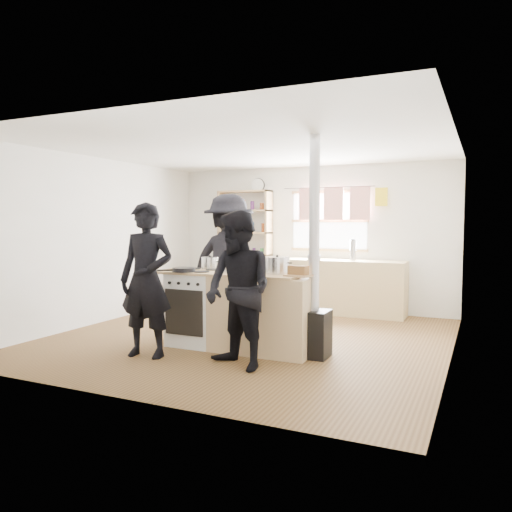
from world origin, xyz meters
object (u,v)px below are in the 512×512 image
at_px(thermos, 353,250).
at_px(roast_tray, 241,269).
at_px(stockpot_stove, 210,263).
at_px(stockpot_counter, 277,265).
at_px(flue_heater, 314,301).
at_px(person_near_left, 146,280).
at_px(cooking_island, 240,311).
at_px(skillet_greens, 184,269).
at_px(person_far, 229,262).
at_px(bread_board, 298,272).
at_px(person_near_right, 239,290).

relative_size(thermos, roast_tray, 0.84).
distance_m(stockpot_stove, stockpot_counter, 0.99).
distance_m(flue_heater, person_near_left, 1.91).
height_order(cooking_island, person_near_left, person_near_left).
relative_size(skillet_greens, person_near_left, 0.23).
relative_size(cooking_island, skillet_greens, 4.97).
relative_size(roast_tray, person_near_left, 0.23).
bearing_deg(person_near_left, person_far, 76.13).
distance_m(skillet_greens, stockpot_counter, 1.15).
height_order(thermos, roast_tray, thermos).
bearing_deg(stockpot_stove, cooking_island, -20.73).
bearing_deg(bread_board, thermos, 91.84).
distance_m(skillet_greens, person_near_right, 1.14).
bearing_deg(person_near_right, stockpot_counter, 106.07).
bearing_deg(person_near_left, skillet_greens, 65.29).
relative_size(cooking_island, person_far, 1.02).
xyz_separation_m(roast_tray, stockpot_counter, (0.46, 0.03, 0.06)).
distance_m(roast_tray, bread_board, 0.80).
height_order(roast_tray, stockpot_stove, stockpot_stove).
xyz_separation_m(skillet_greens, stockpot_stove, (0.13, 0.41, 0.05)).
bearing_deg(thermos, person_near_left, -113.23).
height_order(thermos, person_near_right, person_near_right).
bearing_deg(flue_heater, person_near_left, -155.82).
relative_size(stockpot_stove, person_near_right, 0.13).
bearing_deg(roast_tray, stockpot_counter, 3.67).
bearing_deg(flue_heater, bread_board, -132.12).
distance_m(thermos, person_near_right, 3.52).
bearing_deg(flue_heater, thermos, 94.75).
height_order(thermos, stockpot_counter, thermos).
distance_m(skillet_greens, roast_tray, 0.70).
distance_m(thermos, roast_tray, 2.81).
height_order(thermos, stockpot_stove, thermos).
xyz_separation_m(cooking_island, person_near_right, (0.35, -0.72, 0.36)).
xyz_separation_m(flue_heater, person_near_right, (-0.57, -0.76, 0.18)).
relative_size(stockpot_stove, stockpot_counter, 0.73).
height_order(cooking_island, bread_board, bread_board).
distance_m(thermos, person_far, 2.26).
height_order(thermos, person_far, person_far).
bearing_deg(skillet_greens, stockpot_stove, 72.36).
bearing_deg(person_near_left, stockpot_counter, 24.57).
bearing_deg(skillet_greens, cooking_island, 17.64).
xyz_separation_m(thermos, skillet_greens, (-1.35, -2.98, -0.11)).
height_order(bread_board, person_far, person_far).
distance_m(cooking_island, flue_heater, 0.94).
xyz_separation_m(stockpot_stove, person_far, (-0.12, 0.74, -0.05)).
xyz_separation_m(skillet_greens, stockpot_counter, (1.11, 0.28, 0.07)).
bearing_deg(thermos, person_near_right, -95.55).
distance_m(cooking_island, stockpot_stove, 0.78).
bearing_deg(roast_tray, person_far, 125.41).
distance_m(stockpot_stove, person_near_left, 0.99).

